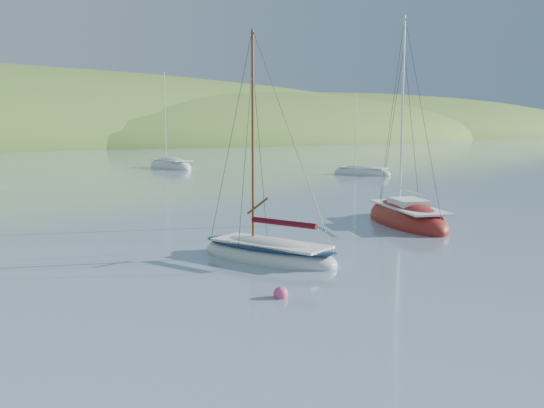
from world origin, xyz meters
TOP-DOWN VIEW (x-y plane):
  - ground at (0.00, 0.00)m, footprint 700.00×700.00m
  - daysailer_white at (-0.30, 7.65)m, footprint 4.28×6.94m
  - sloop_red at (11.19, 10.38)m, footprint 6.14×8.91m
  - distant_sloop_b at (20.05, 57.80)m, footprint 3.38×9.28m
  - distant_sloop_d at (32.68, 36.10)m, footprint 4.61×7.22m
  - mooring_buoys at (1.74, 4.17)m, footprint 24.31×14.57m

SIDE VIEW (x-z plane):
  - ground at x=0.00m, z-range 0.00..0.00m
  - mooring_buoys at x=1.74m, z-range -0.12..0.36m
  - distant_sloop_d at x=32.68m, z-range -4.69..5.03m
  - distant_sloop_b at x=20.05m, z-range -6.38..6.80m
  - daysailer_white at x=-0.30m, z-range -4.79..5.24m
  - sloop_red at x=11.19m, z-range -6.03..6.49m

